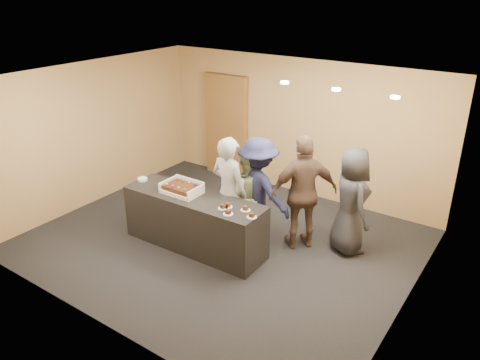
{
  "coord_description": "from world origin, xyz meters",
  "views": [
    {
      "loc": [
        4.1,
        -5.41,
        4.05
      ],
      "look_at": [
        0.36,
        0.0,
        1.21
      ],
      "focal_mm": 35.0,
      "sensor_mm": 36.0,
      "label": 1
    }
  ],
  "objects": [
    {
      "name": "slice_d",
      "position": [
        0.67,
        -0.3,
        0.92
      ],
      "size": [
        0.15,
        0.15,
        0.07
      ],
      "color": "white",
      "rests_on": "serving_counter"
    },
    {
      "name": "serving_counter",
      "position": [
        -0.27,
        -0.37,
        0.45
      ],
      "size": [
        2.41,
        0.75,
        0.9
      ],
      "primitive_type": "cube",
      "rotation": [
        0.0,
        0.0,
        0.02
      ],
      "color": "black",
      "rests_on": "floor"
    },
    {
      "name": "person_brown_extra",
      "position": [
        1.13,
        0.64,
        0.95
      ],
      "size": [
        1.1,
        1.12,
        1.89
      ],
      "primitive_type": "imported",
      "rotation": [
        0.0,
        0.0,
        3.95
      ],
      "color": "#503B2F",
      "rests_on": "floor"
    },
    {
      "name": "person_navy_man",
      "position": [
        0.45,
        0.39,
        0.9
      ],
      "size": [
        1.21,
        0.77,
        1.79
      ],
      "primitive_type": "imported",
      "rotation": [
        0.0,
        0.0,
        3.05
      ],
      "color": "#191C3C",
      "rests_on": "floor"
    },
    {
      "name": "sheet_cake",
      "position": [
        -0.51,
        -0.37,
        1.0
      ],
      "size": [
        0.52,
        0.36,
        0.11
      ],
      "color": "#3D210D",
      "rests_on": "cake_box"
    },
    {
      "name": "person_dark_suit",
      "position": [
        1.8,
        0.96,
        0.87
      ],
      "size": [
        0.99,
        0.98,
        1.73
      ],
      "primitive_type": "imported",
      "rotation": [
        0.0,
        0.0,
        2.38
      ],
      "color": "#242428",
      "rests_on": "floor"
    },
    {
      "name": "slice_e",
      "position": [
        0.86,
        -0.43,
        0.92
      ],
      "size": [
        0.15,
        0.15,
        0.07
      ],
      "color": "white",
      "rests_on": "serving_counter"
    },
    {
      "name": "cake_box",
      "position": [
        -0.51,
        -0.35,
        0.94
      ],
      "size": [
        0.62,
        0.42,
        0.18
      ],
      "color": "white",
      "rests_on": "serving_counter"
    },
    {
      "name": "room",
      "position": [
        0.0,
        0.0,
        1.35
      ],
      "size": [
        6.04,
        6.0,
        2.7
      ],
      "color": "black",
      "rests_on": "ground"
    },
    {
      "name": "person_sage_man",
      "position": [
        0.27,
        0.32,
        0.81
      ],
      "size": [
        0.99,
        0.96,
        1.61
      ],
      "primitive_type": "imported",
      "rotation": [
        0.0,
        0.0,
        3.78
      ],
      "color": "#94A97B",
      "rests_on": "floor"
    },
    {
      "name": "storage_cabinet",
      "position": [
        -1.66,
        2.41,
        1.11
      ],
      "size": [
        1.01,
        0.15,
        2.23
      ],
      "primitive_type": "cube",
      "color": "brown",
      "rests_on": "floor"
    },
    {
      "name": "plate_stack",
      "position": [
        -1.39,
        -0.37,
        0.92
      ],
      "size": [
        0.16,
        0.16,
        0.04
      ],
      "primitive_type": "cylinder",
      "color": "white",
      "rests_on": "serving_counter"
    },
    {
      "name": "slice_a",
      "position": [
        0.35,
        -0.44,
        0.92
      ],
      "size": [
        0.15,
        0.15,
        0.07
      ],
      "color": "white",
      "rests_on": "serving_counter"
    },
    {
      "name": "slice_c",
      "position": [
        0.53,
        -0.54,
        0.92
      ],
      "size": [
        0.15,
        0.15,
        0.07
      ],
      "color": "white",
      "rests_on": "serving_counter"
    },
    {
      "name": "person_server_grey",
      "position": [
        0.09,
        0.08,
        0.91
      ],
      "size": [
        0.7,
        0.49,
        1.83
      ],
      "primitive_type": "imported",
      "rotation": [
        0.0,
        0.0,
        3.06
      ],
      "color": "#99999E",
      "rests_on": "floor"
    },
    {
      "name": "ceiling_spotlights",
      "position": [
        1.6,
        0.5,
        2.67
      ],
      "size": [
        1.72,
        0.12,
        0.03
      ],
      "color": "#FFEAC6",
      "rests_on": "ceiling"
    },
    {
      "name": "slice_b",
      "position": [
        0.39,
        -0.36,
        0.92
      ],
      "size": [
        0.15,
        0.15,
        0.07
      ],
      "color": "white",
      "rests_on": "serving_counter"
    }
  ]
}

